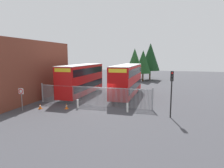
# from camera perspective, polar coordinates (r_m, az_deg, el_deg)

# --- Properties ---
(ground_plane) EXTENTS (100.00, 100.00, 0.00)m
(ground_plane) POSITION_cam_1_polar(r_m,az_deg,el_deg) (29.81, 2.11, -2.76)
(ground_plane) COLOR #3D3D42
(depot_building_brick) EXTENTS (7.76, 14.38, 7.57)m
(depot_building_brick) POSITION_cam_1_polar(r_m,az_deg,el_deg) (29.10, -26.29, 3.66)
(depot_building_brick) COLOR brown
(depot_building_brick) RESTS_ON ground
(palisade_fence) EXTENTS (13.52, 0.14, 2.35)m
(palisade_fence) POSITION_cam_1_polar(r_m,az_deg,el_deg) (22.42, -5.57, -3.35)
(palisade_fence) COLOR gray
(palisade_fence) RESTS_ON ground
(double_decker_bus_near_gate) EXTENTS (2.54, 10.81, 4.42)m
(double_decker_bus_near_gate) POSITION_cam_1_polar(r_m,az_deg,el_deg) (28.57, -8.75, 1.59)
(double_decker_bus_near_gate) COLOR red
(double_decker_bus_near_gate) RESTS_ON ground
(double_decker_bus_behind_fence_left) EXTENTS (2.54, 10.81, 4.42)m
(double_decker_bus_behind_fence_left) POSITION_cam_1_polar(r_m,az_deg,el_deg) (27.47, 4.37, 1.40)
(double_decker_bus_behind_fence_left) COLOR #B70C0C
(double_decker_bus_behind_fence_left) RESTS_ON ground
(bollard_near_left) EXTENTS (0.20, 0.20, 0.95)m
(bollard_near_left) POSITION_cam_1_polar(r_m,az_deg,el_deg) (21.65, -9.97, -5.77)
(bollard_near_left) COLOR silver
(bollard_near_left) RESTS_ON ground
(bollard_center_front) EXTENTS (0.20, 0.20, 0.95)m
(bollard_center_front) POSITION_cam_1_polar(r_m,az_deg,el_deg) (19.96, 4.52, -6.86)
(bollard_center_front) COLOR silver
(bollard_center_front) RESTS_ON ground
(traffic_cone_by_gate) EXTENTS (0.34, 0.34, 0.59)m
(traffic_cone_by_gate) POSITION_cam_1_polar(r_m,az_deg,el_deg) (21.66, -13.13, -6.36)
(traffic_cone_by_gate) COLOR orange
(traffic_cone_by_gate) RESTS_ON ground
(traffic_cone_mid_forecourt) EXTENTS (0.34, 0.34, 0.59)m
(traffic_cone_mid_forecourt) POSITION_cam_1_polar(r_m,az_deg,el_deg) (22.50, -20.23, -6.11)
(traffic_cone_mid_forecourt) COLOR orange
(traffic_cone_mid_forecourt) RESTS_ON ground
(speed_limit_sign_post) EXTENTS (0.60, 0.14, 2.40)m
(speed_limit_sign_post) POSITION_cam_1_polar(r_m,az_deg,el_deg) (22.23, -24.97, -2.61)
(speed_limit_sign_post) COLOR slate
(speed_limit_sign_post) RESTS_ON ground
(traffic_light_kerbside) EXTENTS (0.28, 0.33, 4.30)m
(traffic_light_kerbside) POSITION_cam_1_polar(r_m,az_deg,el_deg) (18.47, 17.00, -0.45)
(traffic_light_kerbside) COLOR black
(traffic_light_kerbside) RESTS_ON ground
(tree_tall_back) EXTENTS (3.72, 3.72, 7.59)m
(tree_tall_back) POSITION_cam_1_polar(r_m,az_deg,el_deg) (50.43, 6.64, 7.27)
(tree_tall_back) COLOR #4C3823
(tree_tall_back) RESTS_ON ground
(tree_short_side) EXTENTS (3.61, 3.61, 6.99)m
(tree_short_side) POSITION_cam_1_polar(r_m,az_deg,el_deg) (44.61, 9.05, 6.44)
(tree_short_side) COLOR #4C3823
(tree_short_side) RESTS_ON ground
(tree_mid_row) EXTENTS (4.53, 4.53, 8.71)m
(tree_mid_row) POSITION_cam_1_polar(r_m,az_deg,el_deg) (47.90, 11.11, 7.78)
(tree_mid_row) COLOR #4C3823
(tree_mid_row) RESTS_ON ground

